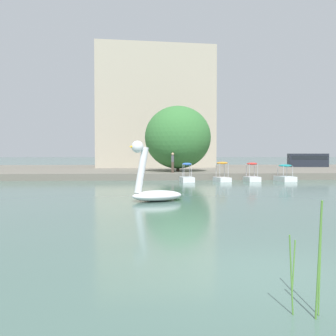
% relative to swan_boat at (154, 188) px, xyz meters
% --- Properties ---
extents(ground_plane, '(640.64, 640.64, 0.00)m').
position_rel_swan_boat_xyz_m(ground_plane, '(1.95, -10.90, -0.60)').
color(ground_plane, '#47665B').
extents(shore_bank_far, '(116.32, 27.42, 0.57)m').
position_rel_swan_boat_xyz_m(shore_bank_far, '(1.95, 27.73, -0.31)').
color(shore_bank_far, '#6B665B').
rests_on(shore_bank_far, ground_plane).
extents(swan_boat, '(2.77, 2.16, 2.80)m').
position_rel_swan_boat_xyz_m(swan_boat, '(0.00, 0.00, 0.00)').
color(swan_boat, white).
rests_on(swan_boat, ground_plane).
extents(pedal_boat_blue, '(1.07, 1.90, 1.52)m').
position_rel_swan_boat_xyz_m(pedal_boat_blue, '(2.88, 12.38, -0.20)').
color(pedal_boat_blue, white).
rests_on(pedal_boat_blue, ground_plane).
extents(pedal_boat_orange, '(1.25, 1.87, 1.59)m').
position_rel_swan_boat_xyz_m(pedal_boat_orange, '(5.76, 12.61, -0.10)').
color(pedal_boat_orange, white).
rests_on(pedal_boat_orange, ground_plane).
extents(pedal_boat_red, '(1.06, 1.77, 1.52)m').
position_rel_swan_boat_xyz_m(pedal_boat_red, '(8.22, 12.68, -0.15)').
color(pedal_boat_red, white).
rests_on(pedal_boat_red, ground_plane).
extents(pedal_boat_teal, '(1.34, 2.09, 1.37)m').
position_rel_swan_boat_xyz_m(pedal_boat_teal, '(11.00, 12.76, -0.16)').
color(pedal_boat_teal, white).
rests_on(pedal_boat_teal, ground_plane).
extents(tree_willow_near_path, '(7.81, 7.70, 6.21)m').
position_rel_swan_boat_xyz_m(tree_willow_near_path, '(2.66, 18.44, 3.21)').
color(tree_willow_near_path, '#423323').
rests_on(tree_willow_near_path, shore_bank_far).
extents(person_on_path, '(0.26, 0.27, 1.77)m').
position_rel_swan_boat_xyz_m(person_on_path, '(1.98, 15.63, 0.92)').
color(person_on_path, '#47382D').
rests_on(person_on_path, shore_bank_far).
extents(parked_van, '(5.05, 2.48, 1.72)m').
position_rel_swan_boat_xyz_m(parked_van, '(20.55, 30.45, 0.91)').
color(parked_van, '#1E232D').
rests_on(parked_van, shore_bank_far).
extents(apartment_block, '(15.39, 9.96, 15.00)m').
position_rel_swan_boat_xyz_m(apartment_block, '(0.56, 32.10, 7.47)').
color(apartment_block, '#B2A893').
rests_on(apartment_block, shore_bank_far).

